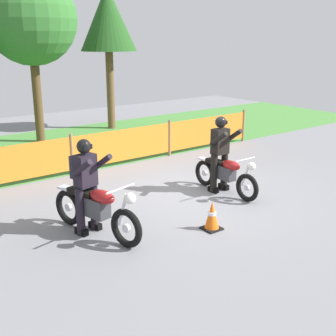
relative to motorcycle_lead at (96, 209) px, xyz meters
name	(u,v)px	position (x,y,z in m)	size (l,w,h in m)	color
ground	(192,193)	(2.75, 0.69, -0.50)	(24.00, 24.00, 0.02)	gray
grass_verge	(78,145)	(2.75, 6.32, -0.49)	(24.00, 5.65, 0.01)	#4C8C3D
barrier_fence	(124,145)	(2.75, 3.50, 0.05)	(9.25, 0.08, 1.05)	olive
tree_near_left	(31,20)	(1.97, 7.48, 3.33)	(2.82, 2.82, 5.26)	brown
tree_near_right	(108,20)	(4.96, 7.99, 3.39)	(2.01, 2.01, 5.06)	brown
motorcycle_lead	(96,209)	(0.00, 0.00, 0.00)	(0.77, 2.10, 1.01)	black
motorcycle_trailing	(225,174)	(3.30, 0.21, -0.05)	(0.56, 1.92, 0.91)	black
rider_lead	(85,181)	(-0.06, 0.22, 0.46)	(0.64, 0.75, 1.69)	black
rider_trailing	(220,151)	(3.30, 0.39, 0.43)	(0.54, 0.56, 1.69)	black
traffic_cone	(212,216)	(1.76, -1.03, -0.23)	(0.32, 0.32, 0.53)	black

